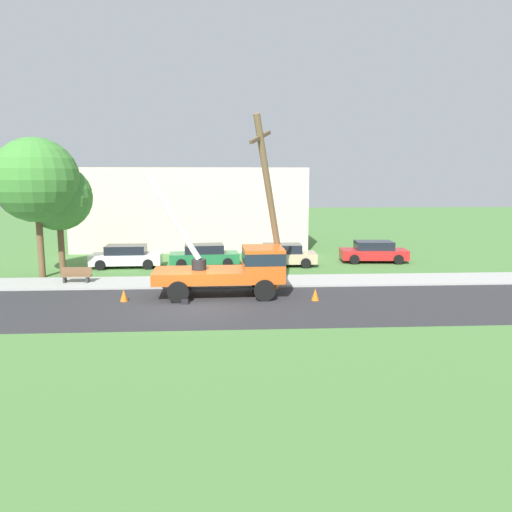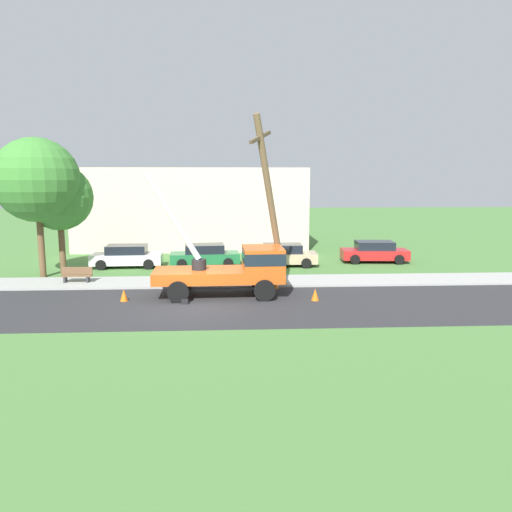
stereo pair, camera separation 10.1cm
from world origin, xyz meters
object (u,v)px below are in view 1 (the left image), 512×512
at_px(leaning_utility_pole, 271,203).
at_px(parked_sedan_white, 126,256).
at_px(traffic_cone_ahead, 315,294).
at_px(parked_sedan_green, 204,255).
at_px(traffic_cone_curbside, 275,283).
at_px(parked_sedan_tan, 282,255).
at_px(roadside_tree_near, 58,198).
at_px(roadside_tree_far, 36,180).
at_px(utility_truck, 236,267).
at_px(park_bench, 76,276).
at_px(traffic_cone_behind, 124,295).
at_px(parked_sedan_red, 374,252).

relative_size(leaning_utility_pole, parked_sedan_white, 1.94).
bearing_deg(leaning_utility_pole, traffic_cone_ahead, -45.60).
distance_m(traffic_cone_ahead, parked_sedan_green, 10.90).
bearing_deg(parked_sedan_white, traffic_cone_curbside, -36.69).
bearing_deg(traffic_cone_ahead, parked_sedan_tan, 93.46).
relative_size(parked_sedan_white, parked_sedan_tan, 1.00).
bearing_deg(traffic_cone_curbside, roadside_tree_near, 159.16).
bearing_deg(roadside_tree_far, parked_sedan_green, 18.85).
relative_size(utility_truck, park_bench, 4.27).
xyz_separation_m(utility_truck, traffic_cone_behind, (-5.22, -0.87, -1.13)).
bearing_deg(parked_sedan_white, parked_sedan_red, 3.54).
relative_size(parked_sedan_white, roadside_tree_near, 0.69).
xyz_separation_m(traffic_cone_ahead, parked_sedan_white, (-10.50, 9.23, 0.43)).
relative_size(traffic_cone_ahead, parked_sedan_red, 0.12).
bearing_deg(utility_truck, park_bench, 160.18).
bearing_deg(utility_truck, parked_sedan_green, 103.29).
relative_size(parked_sedan_red, park_bench, 2.82).
bearing_deg(traffic_cone_behind, roadside_tree_near, 125.83).
xyz_separation_m(traffic_cone_behind, roadside_tree_far, (-5.81, 5.89, 5.23)).
height_order(traffic_cone_ahead, park_bench, park_bench).
bearing_deg(traffic_cone_behind, leaning_utility_pole, 13.03).
relative_size(traffic_cone_behind, roadside_tree_near, 0.09).
bearing_deg(traffic_cone_curbside, traffic_cone_ahead, -58.24).
bearing_deg(leaning_utility_pole, parked_sedan_tan, 79.20).
bearing_deg(roadside_tree_near, traffic_cone_behind, -54.17).
relative_size(parked_sedan_green, roadside_tree_far, 0.57).
height_order(traffic_cone_curbside, parked_sedan_green, parked_sedan_green).
height_order(parked_sedan_white, roadside_tree_far, roadside_tree_far).
bearing_deg(parked_sedan_tan, parked_sedan_white, 179.60).
relative_size(parked_sedan_green, parked_sedan_red, 1.00).
relative_size(park_bench, roadside_tree_near, 0.25).
height_order(park_bench, roadside_tree_near, roadside_tree_near).
bearing_deg(traffic_cone_behind, parked_sedan_green, 69.84).
xyz_separation_m(leaning_utility_pole, parked_sedan_red, (7.74, 8.28, -3.71)).
relative_size(traffic_cone_ahead, traffic_cone_curbside, 1.00).
bearing_deg(park_bench, traffic_cone_curbside, -9.07).
xyz_separation_m(parked_sedan_white, parked_sedan_green, (4.93, 0.12, 0.00)).
height_order(utility_truck, roadside_tree_near, roadside_tree_near).
bearing_deg(traffic_cone_behind, park_bench, 130.03).
bearing_deg(parked_sedan_red, traffic_cone_curbside, -134.25).
height_order(leaning_utility_pole, traffic_cone_behind, leaning_utility_pole).
bearing_deg(traffic_cone_behind, roadside_tree_far, 134.61).
distance_m(park_bench, roadside_tree_far, 5.96).
height_order(traffic_cone_ahead, traffic_cone_behind, same).
relative_size(parked_sedan_tan, park_bench, 2.79).
bearing_deg(roadside_tree_near, traffic_cone_curbside, -20.84).
height_order(parked_sedan_red, park_bench, parked_sedan_red).
bearing_deg(parked_sedan_red, parked_sedan_green, -175.54).
height_order(parked_sedan_white, park_bench, parked_sedan_white).
distance_m(parked_sedan_white, parked_sedan_tan, 9.95).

